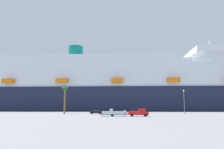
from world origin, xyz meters
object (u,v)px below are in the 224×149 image
at_px(small_boat_on_trailer, 116,113).
at_px(street_lamp, 184,99).
at_px(cruise_ship, 117,89).
at_px(parked_car_red_hatchback, 135,112).
at_px(palm_tree, 65,92).
at_px(pickup_truck, 139,113).
at_px(parked_car_black_coupe, 96,112).

xyz_separation_m(small_boat_on_trailer, street_lamp, (26.34, 16.12, 4.75)).
distance_m(cruise_ship, parked_car_red_hatchback, 67.24).
distance_m(cruise_ship, small_boat_on_trailer, 99.99).
bearing_deg(street_lamp, small_boat_on_trailer, -148.53).
bearing_deg(palm_tree, cruise_ship, 69.23).
height_order(small_boat_on_trailer, street_lamp, street_lamp).
distance_m(palm_tree, parked_car_red_hatchback, 30.86).
relative_size(pickup_truck, parked_car_black_coupe, 1.27).
xyz_separation_m(pickup_truck, palm_tree, (-24.58, 26.66, 7.48)).
bearing_deg(street_lamp, palm_tree, 167.74).
bearing_deg(parked_car_black_coupe, parked_car_red_hatchback, 26.53).
height_order(pickup_truck, small_boat_on_trailer, pickup_truck).
bearing_deg(palm_tree, pickup_truck, -47.33).
height_order(pickup_truck, parked_car_black_coupe, pickup_truck).
distance_m(parked_car_black_coupe, parked_car_red_hatchback, 18.65).
relative_size(pickup_truck, palm_tree, 0.53).
xyz_separation_m(pickup_truck, street_lamp, (19.87, 17.00, 4.67)).
distance_m(small_boat_on_trailer, palm_tree, 32.40).
height_order(street_lamp, parked_car_black_coupe, street_lamp).
bearing_deg(street_lamp, cruise_ship, 101.64).
relative_size(small_boat_on_trailer, parked_car_red_hatchback, 2.02).
height_order(palm_tree, street_lamp, palm_tree).
relative_size(palm_tree, street_lamp, 1.24).
relative_size(pickup_truck, small_boat_on_trailer, 0.65).
distance_m(cruise_ship, palm_tree, 77.99).
height_order(small_boat_on_trailer, parked_car_black_coupe, small_boat_on_trailer).
distance_m(small_boat_on_trailer, parked_car_red_hatchback, 34.71).
relative_size(cruise_ship, parked_car_red_hatchback, 57.35).
distance_m(pickup_truck, palm_tree, 37.02).
bearing_deg(street_lamp, parked_car_black_coupe, 165.18).
height_order(cruise_ship, pickup_truck, cruise_ship).
bearing_deg(cruise_ship, small_boat_on_trailer, -95.47).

